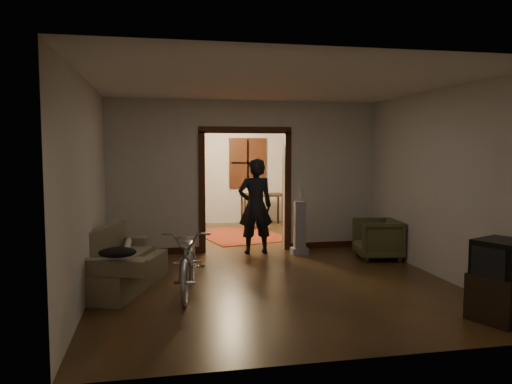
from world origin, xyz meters
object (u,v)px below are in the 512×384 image
object	(u,v)px
person	(255,206)
locker	(176,194)
bicycle	(190,260)
sofa	(119,258)
armchair	(378,239)
desk	(262,210)

from	to	relation	value
person	locker	world-z (taller)	person
bicycle	sofa	bearing A→B (deg)	162.64
sofa	bicycle	size ratio (longest dim) A/B	1.04
sofa	person	bearing A→B (deg)	58.65
bicycle	armchair	bearing A→B (deg)	31.48
bicycle	armchair	world-z (taller)	bicycle
bicycle	person	size ratio (longest dim) A/B	0.98
person	locker	distance (m)	3.57
locker	desk	bearing A→B (deg)	-9.62
person	sofa	bearing A→B (deg)	37.91
armchair	person	xyz separation A→B (m)	(-2.01, 0.85, 0.52)
sofa	bicycle	bearing A→B (deg)	-5.73
armchair	person	size ratio (longest dim) A/B	0.44
bicycle	person	bearing A→B (deg)	67.71
bicycle	locker	size ratio (longest dim) A/B	1.04
person	desk	world-z (taller)	person
person	desk	xyz separation A→B (m)	(0.83, 3.24, -0.48)
sofa	bicycle	distance (m)	1.04
sofa	locker	distance (m)	5.28
armchair	person	world-z (taller)	person
sofa	desk	world-z (taller)	sofa
locker	bicycle	bearing A→B (deg)	-97.87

